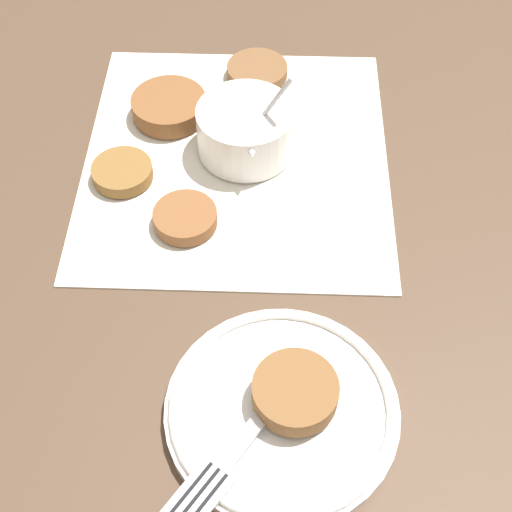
{
  "coord_description": "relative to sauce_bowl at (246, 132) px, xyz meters",
  "views": [
    {
      "loc": [
        0.54,
        -0.03,
        0.53
      ],
      "look_at": [
        0.16,
        0.02,
        0.02
      ],
      "focal_mm": 50.0,
      "sensor_mm": 36.0,
      "label": 1
    }
  ],
  "objects": [
    {
      "name": "fritter_2",
      "position": [
        0.02,
        -0.13,
        -0.02
      ],
      "size": [
        0.06,
        0.06,
        0.01
      ],
      "color": "brown",
      "rests_on": "napkin"
    },
    {
      "name": "fritter_on_plate",
      "position": [
        0.3,
        0.0,
        -0.0
      ],
      "size": [
        0.07,
        0.07,
        0.02
      ],
      "color": "brown",
      "rests_on": "serving_plate"
    },
    {
      "name": "serving_plate",
      "position": [
        0.3,
        -0.01,
        -0.02
      ],
      "size": [
        0.19,
        0.19,
        0.02
      ],
      "color": "white",
      "rests_on": "ground_plane"
    },
    {
      "name": "fork",
      "position": [
        0.34,
        -0.06,
        -0.01
      ],
      "size": [
        0.14,
        0.14,
        0.0
      ],
      "color": "silver",
      "rests_on": "serving_plate"
    },
    {
      "name": "sauce_bowl",
      "position": [
        0.0,
        0.0,
        0.0
      ],
      "size": [
        0.11,
        0.1,
        0.1
      ],
      "color": "white",
      "rests_on": "napkin"
    },
    {
      "name": "ground_plane",
      "position": [
        0.0,
        -0.03,
        -0.03
      ],
      "size": [
        4.0,
        4.0,
        0.0
      ],
      "primitive_type": "plane",
      "color": "#4C3828"
    },
    {
      "name": "fritter_3",
      "position": [
        0.09,
        -0.07,
        -0.02
      ],
      "size": [
        0.06,
        0.06,
        0.01
      ],
      "color": "brown",
      "rests_on": "napkin"
    },
    {
      "name": "napkin",
      "position": [
        0.01,
        -0.01,
        -0.03
      ],
      "size": [
        0.39,
        0.37,
        0.0
      ],
      "color": "silver",
      "rests_on": "ground_plane"
    },
    {
      "name": "fritter_0",
      "position": [
        -0.06,
        -0.08,
        -0.01
      ],
      "size": [
        0.08,
        0.08,
        0.02
      ],
      "color": "brown",
      "rests_on": "napkin"
    },
    {
      "name": "fritter_1",
      "position": [
        -0.12,
        0.03,
        -0.02
      ],
      "size": [
        0.07,
        0.07,
        0.01
      ],
      "color": "brown",
      "rests_on": "napkin"
    }
  ]
}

